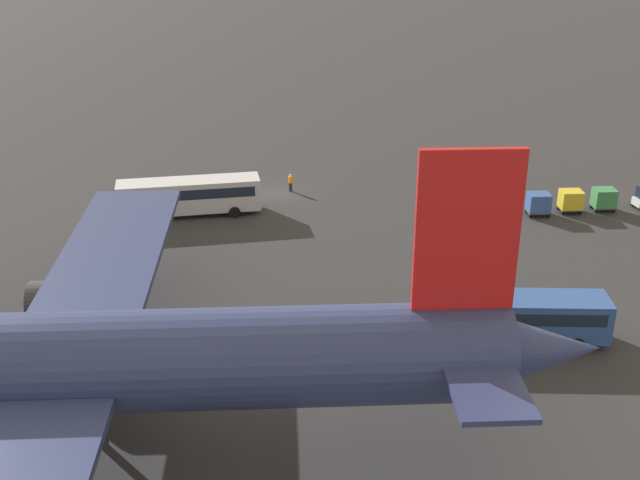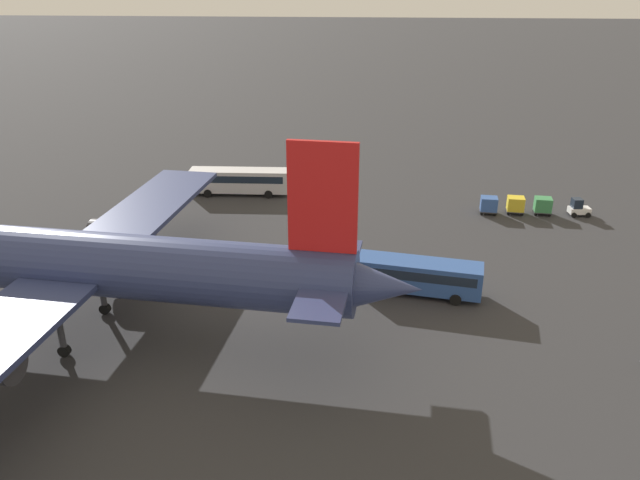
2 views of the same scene
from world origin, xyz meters
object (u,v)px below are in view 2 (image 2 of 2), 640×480
(cargo_cart_green, at_px, (543,205))
(shuttle_bus_far, at_px, (418,274))
(worker_person, at_px, (317,178))
(cargo_cart_yellow, at_px, (516,204))
(cargo_cart_blue, at_px, (489,204))
(baggage_tug, at_px, (578,208))
(airplane, at_px, (54,262))
(shuttle_bus_near, at_px, (239,180))

(cargo_cart_green, bearing_deg, shuttle_bus_far, 51.99)
(worker_person, xyz_separation_m, cargo_cart_yellow, (-24.28, 9.16, 0.32))
(worker_person, xyz_separation_m, cargo_cart_blue, (-21.12, 9.42, 0.32))
(cargo_cart_blue, bearing_deg, shuttle_bus_far, 64.35)
(baggage_tug, height_order, cargo_cart_blue, baggage_tug)
(airplane, height_order, baggage_tug, airplane)
(worker_person, bearing_deg, shuttle_bus_near, 26.07)
(shuttle_bus_near, bearing_deg, cargo_cart_blue, 169.57)
(airplane, bearing_deg, shuttle_bus_near, -97.11)
(worker_person, distance_m, cargo_cart_blue, 23.13)
(baggage_tug, bearing_deg, shuttle_bus_far, 40.06)
(worker_person, height_order, cargo_cart_green, cargo_cart_green)
(baggage_tug, distance_m, cargo_cart_blue, 10.42)
(airplane, bearing_deg, cargo_cart_blue, -137.35)
(baggage_tug, bearing_deg, cargo_cart_green, -5.86)
(shuttle_bus_near, bearing_deg, shuttle_bus_far, 128.25)
(shuttle_bus_near, relative_size, cargo_cart_yellow, 5.86)
(airplane, bearing_deg, cargo_cart_green, -141.23)
(cargo_cart_yellow, bearing_deg, shuttle_bus_near, -7.52)
(airplane, xyz_separation_m, cargo_cart_yellow, (-41.45, -29.19, -5.04))
(worker_person, xyz_separation_m, cargo_cart_green, (-27.43, 9.18, 0.32))
(cargo_cart_blue, bearing_deg, cargo_cart_yellow, -175.34)
(baggage_tug, bearing_deg, cargo_cart_yellow, -5.80)
(cargo_cart_green, distance_m, cargo_cart_yellow, 3.15)
(shuttle_bus_near, distance_m, cargo_cart_yellow, 34.17)
(airplane, bearing_deg, worker_person, -108.53)
(airplane, height_order, cargo_cart_yellow, airplane)
(airplane, distance_m, worker_person, 42.36)
(cargo_cart_blue, bearing_deg, cargo_cart_green, -177.81)
(shuttle_bus_far, relative_size, baggage_tug, 4.57)
(cargo_cart_green, bearing_deg, cargo_cart_yellow, -0.29)
(shuttle_bus_near, height_order, cargo_cart_yellow, shuttle_bus_near)
(worker_person, distance_m, cargo_cart_green, 28.93)
(airplane, relative_size, shuttle_bus_near, 4.50)
(airplane, bearing_deg, shuttle_bus_far, -157.61)
(shuttle_bus_far, relative_size, cargo_cart_blue, 5.35)
(cargo_cart_green, height_order, cargo_cart_yellow, same)
(shuttle_bus_near, relative_size, worker_person, 7.23)
(airplane, relative_size, worker_person, 32.54)
(shuttle_bus_near, height_order, worker_person, shuttle_bus_near)
(baggage_tug, bearing_deg, airplane, 25.45)
(shuttle_bus_near, xyz_separation_m, cargo_cart_green, (-37.02, 4.49, -0.76))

